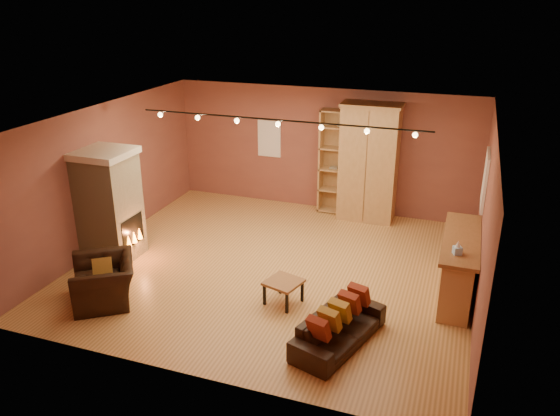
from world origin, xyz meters
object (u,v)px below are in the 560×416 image
at_px(armchair, 103,274).
at_px(coffee_table, 284,284).
at_px(loveseat, 339,322).
at_px(bookcase, 342,161).
at_px(armoire, 369,162).
at_px(bar_counter, 458,265).
at_px(fireplace, 110,205).

bearing_deg(armchair, coffee_table, 72.31).
distance_m(loveseat, armchair, 3.91).
bearing_deg(loveseat, armchair, 109.28).
relative_size(bookcase, armchair, 1.80).
bearing_deg(armoire, bookcase, 162.39).
bearing_deg(coffee_table, loveseat, -34.90).
xyz_separation_m(bar_counter, coffee_table, (-2.64, -1.25, -0.19)).
bearing_deg(armoire, armchair, -124.16).
xyz_separation_m(bookcase, armchair, (-2.70, -5.14, -0.72)).
relative_size(fireplace, bookcase, 0.89).
bearing_deg(coffee_table, armoire, 82.10).
bearing_deg(coffee_table, armchair, -162.09).
bearing_deg(bar_counter, armoire, 126.66).
distance_m(bar_counter, loveseat, 2.54).
bearing_deg(armoire, coffee_table, -97.90).
distance_m(fireplace, bar_counter, 6.31).
xyz_separation_m(loveseat, armchair, (-3.91, -0.12, 0.13)).
distance_m(bar_counter, armchair, 5.84).
relative_size(loveseat, coffee_table, 2.68).
height_order(fireplace, armchair, fireplace).
xyz_separation_m(bar_counter, armchair, (-5.43, -2.15, -0.04)).
xyz_separation_m(bookcase, coffee_table, (0.09, -4.24, -0.86)).
relative_size(bookcase, bar_counter, 1.09).
bearing_deg(loveseat, bar_counter, -19.39).
xyz_separation_m(loveseat, coffee_table, (-1.12, 0.78, -0.01)).
height_order(armoire, loveseat, armoire).
height_order(bar_counter, armchair, bar_counter).
height_order(fireplace, coffee_table, fireplace).
bearing_deg(loveseat, armoire, 24.06).
bearing_deg(armchair, fireplace, 174.25).
bearing_deg(armchair, loveseat, 56.20).
height_order(armoire, armchair, armoire).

